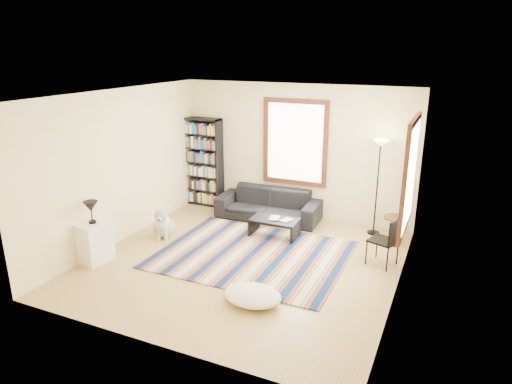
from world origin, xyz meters
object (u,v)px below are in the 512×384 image
at_px(sofa, 268,204).
at_px(side_table, 393,230).
at_px(coffee_table, 274,228).
at_px(white_cabinet, 95,242).
at_px(floor_cushion, 252,295).
at_px(dog, 164,222).
at_px(bookshelf, 203,162).
at_px(floor_lamp, 377,188).
at_px(folding_chair, 383,241).

xyz_separation_m(sofa, side_table, (2.61, -0.27, -0.05)).
xyz_separation_m(coffee_table, white_cabinet, (-2.37, -2.23, 0.17)).
relative_size(sofa, side_table, 4.01).
distance_m(floor_cushion, dog, 2.93).
distance_m(sofa, side_table, 2.62).
xyz_separation_m(bookshelf, floor_cushion, (2.81, -3.44, -0.89)).
bearing_deg(bookshelf, floor_cushion, -50.76).
xyz_separation_m(bookshelf, floor_lamp, (3.92, -0.17, -0.07)).
xyz_separation_m(white_cabinet, dog, (0.44, 1.36, -0.04)).
relative_size(white_cabinet, dog, 1.14).
height_order(floor_cushion, side_table, side_table).
distance_m(bookshelf, dog, 2.11).
bearing_deg(coffee_table, folding_chair, -9.60).
xyz_separation_m(sofa, folding_chair, (2.56, -1.19, 0.11)).
relative_size(floor_lamp, folding_chair, 2.16).
bearing_deg(floor_cushion, folding_chair, 53.14).
relative_size(sofa, bookshelf, 1.08).
distance_m(floor_lamp, white_cabinet, 5.20).
bearing_deg(dog, sofa, 27.23).
relative_size(sofa, folding_chair, 2.52).
bearing_deg(sofa, dog, -132.61).
height_order(sofa, bookshelf, bookshelf).
xyz_separation_m(side_table, white_cabinet, (-4.50, -2.80, 0.08)).
xyz_separation_m(floor_cushion, folding_chair, (1.48, 1.97, 0.32)).
bearing_deg(floor_cushion, sofa, 108.87).
height_order(coffee_table, side_table, side_table).
height_order(white_cabinet, dog, white_cabinet).
height_order(floor_lamp, white_cabinet, floor_lamp).
relative_size(coffee_table, folding_chair, 1.05).
distance_m(bookshelf, side_table, 4.43).
xyz_separation_m(sofa, coffee_table, (0.48, -0.84, -0.14)).
bearing_deg(side_table, floor_lamp, 138.75).
distance_m(coffee_table, floor_cushion, 2.40).
bearing_deg(coffee_table, side_table, 15.14).
xyz_separation_m(coffee_table, floor_cushion, (0.60, -2.32, -0.07)).
height_order(coffee_table, white_cabinet, white_cabinet).
bearing_deg(dog, folding_chair, -15.08).
relative_size(bookshelf, floor_lamp, 1.08).
relative_size(side_table, folding_chair, 0.63).
distance_m(sofa, folding_chair, 2.83).
relative_size(coffee_table, floor_cushion, 1.04).
relative_size(coffee_table, side_table, 1.67).
xyz_separation_m(floor_lamp, folding_chair, (0.37, -1.29, -0.50)).
bearing_deg(folding_chair, white_cabinet, -138.75).
relative_size(bookshelf, folding_chair, 2.33).
relative_size(floor_cushion, side_table, 1.60).
bearing_deg(coffee_table, floor_lamp, 28.78).
height_order(floor_lamp, folding_chair, floor_lamp).
relative_size(sofa, floor_lamp, 1.16).
relative_size(floor_cushion, floor_lamp, 0.46).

